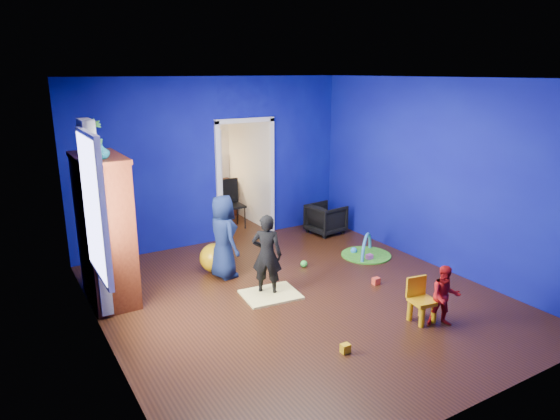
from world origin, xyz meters
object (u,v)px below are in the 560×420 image
child_black (267,255)px  hopper_ball (214,258)px  folding_chair (233,205)px  study_desk (213,199)px  play_mat (366,255)px  armchair (326,219)px  child_navy (223,237)px  kid_chair (423,303)px  tv_armoire (105,229)px  toddler_red (445,296)px  crt_tv (108,226)px  vase (102,151)px

child_black → hopper_ball: (-0.32, 1.09, -0.35)m
folding_chair → study_desk: bearing=90.0°
play_mat → study_desk: study_desk is taller
armchair → folding_chair: size_ratio=0.68×
child_navy → kid_chair: child_navy is taller
child_black → child_navy: 0.88m
kid_chair → tv_armoire: bearing=148.8°
armchair → toddler_red: bearing=159.0°
folding_chair → child_navy: bearing=-118.8°
crt_tv → folding_chair: size_ratio=0.76×
vase → kid_chair: bearing=-36.5°
toddler_red → hopper_ball: size_ratio=1.70×
toddler_red → folding_chair: folding_chair is taller
crt_tv → kid_chair: bearing=-40.2°
kid_chair → study_desk: 5.61m
crt_tv → study_desk: size_ratio=0.80×
armchair → folding_chair: 1.83m
armchair → hopper_ball: armchair is taller
vase → toddler_red: bearing=-37.5°
hopper_ball → child_navy: bearing=-78.7°
play_mat → folding_chair: (-1.24, 2.54, 0.45)m
tv_armoire → folding_chair: 3.49m
child_navy → play_mat: 2.52m
tv_armoire → toddler_red: bearing=-40.6°
toddler_red → play_mat: toddler_red is taller
kid_chair → play_mat: (0.89, 2.10, -0.24)m
armchair → crt_tv: (-4.13, -0.81, 0.74)m
tv_armoire → crt_tv: tv_armoire is taller
tv_armoire → crt_tv: bearing=0.0°
hopper_ball → folding_chair: (1.22, 1.87, 0.24)m
play_mat → folding_chair: size_ratio=0.90×
play_mat → vase: bearing=176.8°
armchair → play_mat: bearing=167.0°
toddler_red → vase: 4.47m
child_black → kid_chair: child_black is taller
tv_armoire → hopper_ball: bearing=5.2°
child_black → play_mat: (2.14, 0.42, -0.56)m
toddler_red → folding_chair: 4.86m
toddler_red → crt_tv: size_ratio=1.09×
toddler_red → kid_chair: toddler_red is taller
child_navy → play_mat: (2.40, -0.42, -0.62)m
child_black → vase: 2.50m
child_black → kid_chair: size_ratio=2.28×
play_mat → study_desk: bearing=109.5°
hopper_ball → tv_armoire: bearing=-174.8°
hopper_ball → crt_tv: bearing=-174.7°
toddler_red → kid_chair: (-0.15, 0.20, -0.13)m
toddler_red → armchair: bearing=106.3°
toddler_red → tv_armoire: tv_armoire is taller
child_black → study_desk: (0.90, 3.92, -0.19)m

